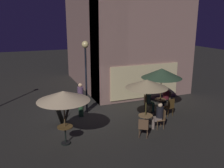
% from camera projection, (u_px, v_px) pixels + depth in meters
% --- Properties ---
extents(ground_plane, '(60.00, 60.00, 0.00)m').
position_uv_depth(ground_plane, '(83.00, 114.00, 13.37)').
color(ground_plane, '#282723').
extents(cafe_building, '(6.70, 9.09, 9.52)m').
position_uv_depth(cafe_building, '(112.00, 23.00, 16.83)').
color(cafe_building, '#9A7368').
rests_on(cafe_building, ground).
extents(street_lamp_near_corner, '(0.37, 0.37, 3.93)m').
position_uv_depth(street_lamp_near_corner, '(86.00, 60.00, 13.05)').
color(street_lamp_near_corner, black).
rests_on(street_lamp_near_corner, ground).
extents(menu_sandwich_board, '(0.83, 0.78, 0.94)m').
position_uv_depth(menu_sandwich_board, '(63.00, 115.00, 12.04)').
color(menu_sandwich_board, black).
rests_on(menu_sandwich_board, ground).
extents(cafe_table_0, '(0.67, 0.67, 0.73)m').
position_uv_depth(cafe_table_0, '(145.00, 120.00, 11.38)').
color(cafe_table_0, black).
rests_on(cafe_table_0, ground).
extents(cafe_table_1, '(0.61, 0.61, 0.72)m').
position_uv_depth(cafe_table_1, '(160.00, 103.00, 13.66)').
color(cafe_table_1, black).
rests_on(cafe_table_1, ground).
extents(cafe_table_2, '(0.64, 0.64, 0.78)m').
position_uv_depth(cafe_table_2, '(65.00, 132.00, 10.08)').
color(cafe_table_2, black).
rests_on(cafe_table_2, ground).
extents(patio_umbrella_0, '(1.92, 1.92, 2.42)m').
position_uv_depth(patio_umbrella_0, '(147.00, 84.00, 10.94)').
color(patio_umbrella_0, black).
rests_on(patio_umbrella_0, ground).
extents(patio_umbrella_1, '(2.20, 2.20, 2.46)m').
position_uv_depth(patio_umbrella_1, '(162.00, 73.00, 13.22)').
color(patio_umbrella_1, black).
rests_on(patio_umbrella_1, ground).
extents(patio_umbrella_2, '(2.12, 2.12, 2.29)m').
position_uv_depth(patio_umbrella_2, '(63.00, 96.00, 9.68)').
color(patio_umbrella_2, black).
rests_on(patio_umbrella_2, ground).
extents(cafe_chair_0, '(0.59, 0.59, 0.89)m').
position_uv_depth(cafe_chair_0, '(144.00, 126.00, 10.60)').
color(cafe_chair_0, brown).
rests_on(cafe_chair_0, ground).
extents(cafe_chair_1, '(0.46, 0.46, 0.94)m').
position_uv_depth(cafe_chair_1, '(161.00, 117.00, 11.53)').
color(cafe_chair_1, brown).
rests_on(cafe_chair_1, ground).
extents(cafe_chair_2, '(0.58, 0.58, 0.98)m').
position_uv_depth(cafe_chair_2, '(166.00, 98.00, 14.25)').
color(cafe_chair_2, brown).
rests_on(cafe_chair_2, ground).
extents(cafe_chair_3, '(0.50, 0.50, 0.97)m').
position_uv_depth(cafe_chair_3, '(146.00, 102.00, 13.58)').
color(cafe_chair_3, brown).
rests_on(cafe_chair_3, ground).
extents(cafe_chair_4, '(0.46, 0.46, 0.98)m').
position_uv_depth(cafe_chair_4, '(170.00, 106.00, 12.95)').
color(cafe_chair_4, '#4D3516').
rests_on(cafe_chair_4, ground).
extents(patron_seated_0, '(0.53, 0.39, 1.28)m').
position_uv_depth(patron_seated_0, '(159.00, 114.00, 11.46)').
color(patron_seated_0, gray).
rests_on(patron_seated_0, ground).
extents(patron_seated_1, '(0.55, 0.50, 1.27)m').
position_uv_depth(patron_seated_1, '(166.00, 96.00, 14.10)').
color(patron_seated_1, black).
rests_on(patron_seated_1, ground).
extents(patron_seated_2, '(0.51, 0.40, 1.22)m').
position_uv_depth(patron_seated_2, '(149.00, 100.00, 13.56)').
color(patron_seated_2, '#274E35').
rests_on(patron_seated_2, ground).
extents(patron_standing_3, '(0.31, 0.31, 1.82)m').
position_uv_depth(patron_standing_3, '(81.00, 100.00, 12.87)').
color(patron_standing_3, '#28502D').
rests_on(patron_standing_3, ground).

